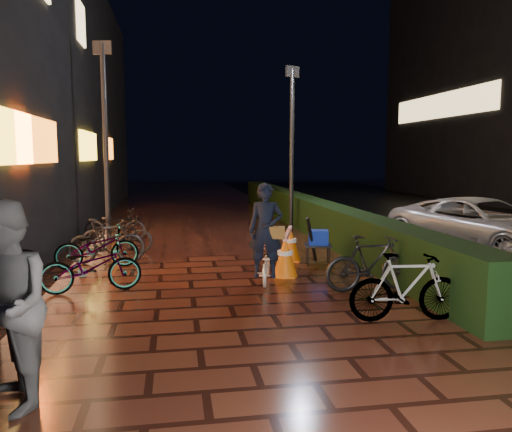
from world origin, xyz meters
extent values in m
plane|color=#381911|center=(0.00, 0.00, 0.00)|extent=(80.00, 80.00, 0.00)
cube|color=black|center=(3.30, 8.00, 0.50)|extent=(0.70, 20.00, 1.00)
imported|color=#4F4E51|center=(-2.32, -2.82, 0.96)|extent=(1.06, 1.15, 1.91)
imported|color=#B7B6BC|center=(6.47, 3.38, 0.65)|extent=(3.54, 5.07, 1.29)
cube|color=yellow|center=(-3.45, 1.50, 2.60)|extent=(0.08, 2.00, 0.90)
cube|color=orange|center=(-3.45, 3.00, 2.60)|extent=(0.08, 3.00, 0.90)
cube|color=yellow|center=(-3.45, 9.00, 2.60)|extent=(0.08, 2.80, 0.90)
cube|color=orange|center=(-3.45, 14.00, 2.60)|extent=(0.08, 2.20, 0.90)
cube|color=#FFD88C|center=(-3.45, 8.50, 6.20)|extent=(0.06, 1.20, 1.20)
cube|color=black|center=(17.50, 18.00, 7.00)|extent=(8.00, 14.00, 14.00)
cube|color=#FFD88C|center=(13.45, 18.00, 5.00)|extent=(0.06, 10.00, 1.30)
cylinder|color=black|center=(2.72, 7.44, 2.44)|extent=(0.17, 0.17, 4.89)
cube|color=black|center=(2.72, 7.44, 4.79)|extent=(0.46, 0.27, 0.33)
cylinder|color=black|center=(-2.65, 6.83, 2.64)|extent=(0.17, 0.17, 5.28)
cube|color=black|center=(-2.65, 6.83, 5.18)|extent=(0.51, 0.18, 0.36)
imported|color=white|center=(0.81, 1.36, 0.33)|extent=(0.74, 1.34, 0.67)
imported|color=black|center=(0.78, 1.26, 0.97)|extent=(0.70, 0.55, 1.70)
cube|color=brown|center=(0.97, 1.20, 0.94)|extent=(0.32, 0.20, 0.22)
cone|color=orange|center=(1.25, 1.74, 0.38)|extent=(0.48, 0.48, 0.77)
cone|color=orange|center=(1.67, 3.10, 0.38)|extent=(0.48, 0.48, 0.77)
cube|color=orange|center=(1.25, 1.74, 0.02)|extent=(0.52, 0.52, 0.03)
cube|color=#F25A0C|center=(1.67, 3.10, 0.02)|extent=(0.52, 0.52, 0.03)
cube|color=red|center=(1.46, 2.42, 0.73)|extent=(0.55, 1.60, 0.08)
cube|color=black|center=(2.18, 2.68, 0.41)|extent=(0.64, 0.56, 0.04)
cylinder|color=black|center=(1.92, 2.54, 0.19)|extent=(0.04, 0.04, 0.39)
cylinder|color=black|center=(2.36, 2.45, 0.19)|extent=(0.04, 0.04, 0.39)
cylinder|color=black|center=(2.00, 2.90, 0.19)|extent=(0.04, 0.04, 0.39)
cylinder|color=black|center=(2.43, 2.81, 0.19)|extent=(0.04, 0.04, 0.39)
cube|color=#0E29B6|center=(2.18, 2.68, 0.58)|extent=(0.47, 0.42, 0.30)
cylinder|color=black|center=(2.00, 2.56, 0.56)|extent=(0.34, 0.35, 0.98)
imported|color=black|center=(-2.24, 1.17, 0.44)|extent=(1.73, 0.84, 0.87)
imported|color=black|center=(-2.43, 6.45, 0.44)|extent=(1.73, 0.84, 0.87)
imported|color=black|center=(-2.18, 4.64, 0.44)|extent=(1.71, 0.76, 0.87)
imported|color=black|center=(-2.41, 3.02, 0.44)|extent=(1.74, 0.86, 0.87)
imported|color=black|center=(-2.28, 3.51, 0.48)|extent=(1.63, 0.54, 0.97)
imported|color=black|center=(2.46, 0.44, 0.48)|extent=(1.61, 0.46, 0.97)
imported|color=black|center=(2.33, -1.12, 0.48)|extent=(1.65, 0.60, 0.97)
camera|label=1|loc=(-0.82, -7.42, 2.29)|focal=35.00mm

